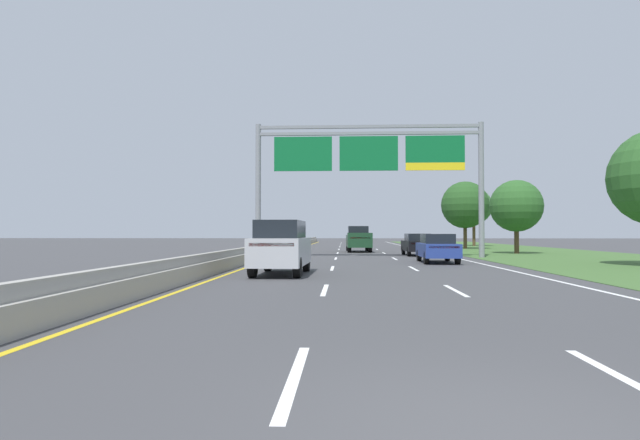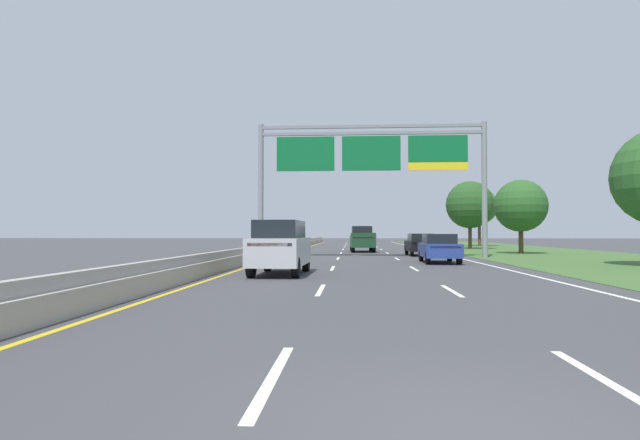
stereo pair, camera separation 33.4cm
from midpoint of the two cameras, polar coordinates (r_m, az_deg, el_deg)
ground_plane at (r=39.45m, az=5.18°, el=-3.77°), size 220.00×220.00×0.00m
lane_striping at (r=39.00m, az=5.20°, el=-3.79°), size 11.96×106.00×0.01m
grass_verge_right at (r=42.21m, az=24.51°, el=-3.48°), size 14.00×110.00×0.02m
median_barrier_concrete at (r=39.80m, az=-4.37°, el=-3.24°), size 0.60×110.00×0.85m
overhead_sign_gantry at (r=34.64m, az=5.90°, el=6.46°), size 15.06×0.42×8.89m
pickup_truck_darkgreen at (r=44.73m, az=4.86°, el=-2.11°), size 2.14×5.45×2.20m
car_blue_right_lane_sedan at (r=29.05m, az=13.24°, el=-2.98°), size 1.90×4.43×1.57m
car_black_right_lane_sedan at (r=37.94m, az=11.19°, el=-2.60°), size 1.88×4.42×1.57m
car_silver_left_lane_suv at (r=20.49m, az=-3.89°, el=-2.90°), size 2.03×4.75×2.11m
roadside_tree_mid at (r=43.02m, az=21.33°, el=1.46°), size 4.02×4.02×5.73m
roadside_tree_far at (r=54.37m, az=16.26°, el=1.61°), size 4.74×4.74×6.81m
roadside_tree_distant at (r=65.81m, az=17.19°, el=1.46°), size 4.38×4.38×7.04m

